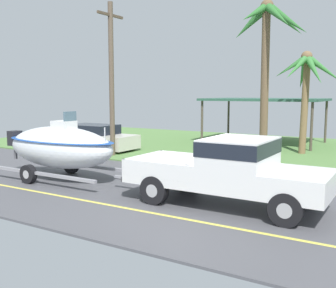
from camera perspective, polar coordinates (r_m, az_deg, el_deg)
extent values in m
cube|color=#4C4C51|center=(11.87, 2.78, -7.80)|extent=(36.00, 8.00, 0.06)
cube|color=#567F42|center=(21.99, 16.57, -1.02)|extent=(36.00, 14.00, 0.11)
cube|color=#DBCC4C|center=(10.37, -2.03, -9.84)|extent=(34.20, 0.12, 0.01)
cube|color=silver|center=(11.06, 8.18, -5.46)|extent=(5.49, 2.08, 0.22)
cube|color=silver|center=(10.41, 18.30, -4.88)|extent=(1.54, 2.08, 0.38)
cube|color=silver|center=(10.79, 10.12, -2.17)|extent=(1.65, 2.08, 1.13)
cube|color=black|center=(10.74, 10.16, -0.41)|extent=(1.67, 2.10, 0.38)
cube|color=#9D9D9D|center=(11.73, 1.00, -4.00)|extent=(2.31, 2.08, 0.04)
cube|color=silver|center=(12.55, 3.30, -2.32)|extent=(2.31, 0.08, 0.45)
cube|color=silver|center=(10.86, -1.66, -3.83)|extent=(2.31, 0.08, 0.45)
cube|color=silver|center=(12.28, -3.49, -2.53)|extent=(0.08, 2.08, 0.45)
cube|color=#333338|center=(12.41, -3.86, -4.29)|extent=(0.12, 1.87, 0.16)
sphere|color=#B2B2B7|center=(12.47, -4.32, -4.00)|extent=(0.10, 0.10, 0.10)
cylinder|color=black|center=(11.43, 18.87, -6.56)|extent=(0.80, 0.28, 0.80)
cylinder|color=#9E9EA3|center=(11.43, 18.87, -6.56)|extent=(0.36, 0.29, 0.36)
cylinder|color=black|center=(9.68, 16.48, -8.96)|extent=(0.80, 0.28, 0.80)
cylinder|color=#9E9EA3|center=(9.68, 16.48, -8.96)|extent=(0.36, 0.29, 0.36)
cylinder|color=black|center=(12.65, 2.66, -4.84)|extent=(0.80, 0.28, 0.80)
cylinder|color=#9E9EA3|center=(12.65, 2.66, -4.84)|extent=(0.36, 0.29, 0.36)
cylinder|color=black|center=(11.10, -1.95, -6.57)|extent=(0.80, 0.28, 0.80)
cylinder|color=#9E9EA3|center=(11.10, -1.95, -6.57)|extent=(0.36, 0.29, 0.36)
cube|color=gray|center=(12.78, -5.95, -4.84)|extent=(0.90, 0.10, 0.08)
cube|color=gray|center=(15.35, -12.52, -2.93)|extent=(4.92, 0.12, 0.10)
cube|color=gray|center=(14.07, -17.84, -4.04)|extent=(4.92, 0.12, 0.10)
cylinder|color=black|center=(15.74, -13.66, -2.94)|extent=(0.64, 0.22, 0.64)
cylinder|color=#9E9EA3|center=(15.74, -13.66, -2.94)|extent=(0.29, 0.23, 0.29)
cylinder|color=black|center=(14.41, -19.30, -4.07)|extent=(0.64, 0.22, 0.64)
cylinder|color=#9E9EA3|center=(14.41, -19.30, -4.07)|extent=(0.29, 0.23, 0.29)
ellipsoid|color=silver|center=(14.57, -15.16, -0.44)|extent=(4.57, 1.82, 1.46)
ellipsoid|color=#1E4CA5|center=(14.54, -15.20, 0.56)|extent=(4.66, 1.86, 0.12)
cube|color=silver|center=(14.34, -14.61, 1.94)|extent=(0.70, 0.60, 0.65)
cube|color=slate|center=(14.09, -13.82, 3.81)|extent=(0.06, 0.56, 0.36)
cube|color=black|center=(16.37, -21.02, 0.80)|extent=(0.36, 0.44, 0.56)
cylinder|color=#4C4C51|center=(16.41, -20.95, -0.60)|extent=(0.12, 0.12, 0.80)
cylinder|color=silver|center=(13.10, -9.01, 1.27)|extent=(0.04, 0.04, 0.50)
cube|color=beige|center=(21.74, -10.22, 0.50)|extent=(4.55, 1.87, 0.70)
cube|color=black|center=(21.83, -10.70, 2.10)|extent=(2.55, 1.72, 0.50)
cylinder|color=black|center=(21.45, -5.61, -0.05)|extent=(0.66, 0.22, 0.66)
cylinder|color=#9E9EA3|center=(21.45, -5.61, -0.05)|extent=(0.30, 0.23, 0.30)
cylinder|color=black|center=(20.13, -8.49, -0.58)|extent=(0.66, 0.22, 0.66)
cylinder|color=#9E9EA3|center=(20.13, -8.49, -0.58)|extent=(0.30, 0.23, 0.30)
cylinder|color=black|center=(23.42, -11.69, 0.45)|extent=(0.66, 0.22, 0.66)
cylinder|color=#9E9EA3|center=(23.42, -11.69, 0.45)|extent=(0.30, 0.23, 0.30)
cylinder|color=black|center=(22.22, -14.65, 0.00)|extent=(0.66, 0.22, 0.66)
cylinder|color=#9E9EA3|center=(22.22, -14.65, 0.00)|extent=(0.30, 0.23, 0.30)
cylinder|color=#4C4238|center=(26.08, 21.61, 2.91)|extent=(0.14, 0.14, 2.60)
cylinder|color=#4C4238|center=(22.06, 19.81, 2.29)|extent=(0.14, 0.14, 2.60)
cylinder|color=#4C4238|center=(27.84, 8.63, 3.59)|extent=(0.14, 0.14, 2.60)
cylinder|color=#4C4238|center=(24.12, 4.88, 3.08)|extent=(0.14, 0.14, 2.60)
cube|color=#2D5647|center=(24.77, 13.67, 6.19)|extent=(6.84, 4.59, 0.14)
cylinder|color=brown|center=(21.05, 18.93, 5.15)|extent=(0.34, 0.72, 4.85)
cone|color=#387A38|center=(21.03, 21.47, 9.87)|extent=(1.95, 0.63, 1.58)
cone|color=#387A38|center=(21.48, 20.90, 10.36)|extent=(1.42, 1.34, 1.15)
cone|color=#387A38|center=(21.73, 18.74, 9.59)|extent=(1.08, 1.71, 1.81)
cone|color=#387A38|center=(21.56, 17.06, 10.45)|extent=(1.94, 0.92, 1.22)
cone|color=#387A38|center=(21.04, 17.55, 10.69)|extent=(1.39, 0.74, 1.09)
cone|color=#387A38|center=(20.30, 17.91, 10.39)|extent=(0.88, 1.99, 1.40)
cone|color=#387A38|center=(20.52, 20.12, 9.93)|extent=(1.41, 1.42, 1.63)
sphere|color=brown|center=(21.12, 19.20, 11.72)|extent=(0.54, 0.54, 0.54)
cylinder|color=brown|center=(16.45, 13.62, 7.58)|extent=(0.32, 0.42, 6.40)
cone|color=#2D6B2D|center=(16.60, 16.61, 16.69)|extent=(1.80, 0.71, 1.42)
cone|color=#2D6B2D|center=(17.21, 16.35, 16.57)|extent=(1.42, 1.74, 1.27)
cone|color=#2D6B2D|center=(17.43, 13.61, 16.83)|extent=(0.93, 1.58, 1.04)
cone|color=#2D6B2D|center=(16.82, 11.78, 16.62)|extent=(1.55, 0.56, 1.46)
cone|color=#2D6B2D|center=(16.26, 12.33, 17.82)|extent=(0.94, 1.47, 0.97)
cone|color=#2D6B2D|center=(15.81, 15.34, 17.35)|extent=(1.63, 1.83, 1.34)
sphere|color=brown|center=(16.78, 13.97, 18.57)|extent=(0.51, 0.51, 0.51)
cylinder|color=brown|center=(19.42, -8.06, 8.93)|extent=(0.24, 0.24, 7.27)
cube|color=brown|center=(19.74, -8.23, 17.77)|extent=(0.10, 1.80, 0.12)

